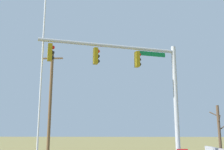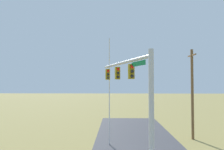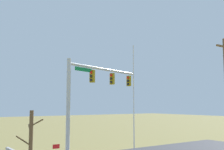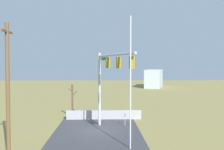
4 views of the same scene
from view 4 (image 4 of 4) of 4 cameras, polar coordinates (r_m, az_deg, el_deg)
ground_plane at (r=25.38m, az=-3.22°, el=-11.95°), size 160.00×160.00×0.00m
road_surface at (r=21.52m, az=-3.49°, el=-14.54°), size 28.00×8.00×0.01m
sidewalk_corner at (r=28.61m, az=-2.68°, el=-10.30°), size 6.00×6.00×0.01m
retaining_fence at (r=30.23m, az=-1.78°, el=-8.63°), size 0.20×8.53×1.03m
signal_mast at (r=24.59m, az=-0.92°, el=0.24°), size 8.11×3.00×7.44m
flagpole at (r=19.31m, az=4.04°, el=-1.70°), size 0.10×0.10×9.78m
utility_pole at (r=18.58m, az=-21.70°, el=-2.72°), size 1.90×0.26×8.99m
bare_tree at (r=31.03m, az=-8.59°, el=-5.54°), size 1.27×1.02×3.94m
open_sign at (r=27.24m, az=2.83°, el=-9.01°), size 0.56×0.04×1.22m
distant_building at (r=73.50m, az=9.08°, el=-0.74°), size 11.10×6.87×4.85m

